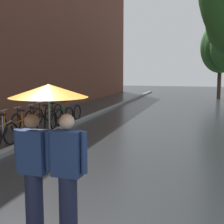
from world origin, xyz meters
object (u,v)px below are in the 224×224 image
at_px(parked_bicycle_4, 28,123).
at_px(parked_bicycle_7, 59,114).
at_px(parked_bicycle_3, 17,126).
at_px(couple_under_umbrella, 50,137).
at_px(parked_bicycle_8, 67,111).
at_px(parked_bicycle_6, 48,116).
at_px(street_tree_5, 221,47).
at_px(parked_bicycle_5, 41,119).

bearing_deg(parked_bicycle_4, parked_bicycle_7, 89.39).
bearing_deg(parked_bicycle_3, couple_under_umbrella, -53.43).
bearing_deg(parked_bicycle_8, parked_bicycle_6, -93.85).
xyz_separation_m(street_tree_5, couple_under_umbrella, (-3.13, -22.27, -2.55)).
bearing_deg(parked_bicycle_4, parked_bicycle_3, -89.14).
relative_size(parked_bicycle_3, parked_bicycle_8, 1.03).
height_order(parked_bicycle_7, couple_under_umbrella, couple_under_umbrella).
bearing_deg(parked_bicycle_5, parked_bicycle_3, -91.28).
bearing_deg(parked_bicycle_6, parked_bicycle_3, -88.49).
xyz_separation_m(street_tree_5, parked_bicycle_6, (-7.25, -14.34, -3.56)).
xyz_separation_m(parked_bicycle_8, couple_under_umbrella, (4.01, -9.60, 1.01)).
bearing_deg(parked_bicycle_6, parked_bicycle_8, 86.15).
distance_m(parked_bicycle_3, parked_bicycle_8, 4.13).
xyz_separation_m(parked_bicycle_4, parked_bicycle_5, (0.05, 0.85, 0.00)).
bearing_deg(parked_bicycle_3, street_tree_5, 66.83).
bearing_deg(street_tree_5, parked_bicycle_3, -113.17).
bearing_deg(street_tree_5, parked_bicycle_7, -117.99).
distance_m(parked_bicycle_4, couple_under_umbrella, 7.54).
xyz_separation_m(parked_bicycle_3, couple_under_umbrella, (4.06, -5.48, 1.01)).
height_order(street_tree_5, parked_bicycle_5, street_tree_5).
bearing_deg(parked_bicycle_6, parked_bicycle_5, -82.88).
distance_m(parked_bicycle_4, parked_bicycle_6, 1.67).
relative_size(street_tree_5, parked_bicycle_8, 5.21).
distance_m(parked_bicycle_6, couple_under_umbrella, 9.00).
bearing_deg(parked_bicycle_6, couple_under_umbrella, -62.51).
xyz_separation_m(parked_bicycle_6, parked_bicycle_8, (0.11, 1.67, 0.00)).
xyz_separation_m(parked_bicycle_5, parked_bicycle_7, (-0.02, 1.66, 0.00)).
bearing_deg(couple_under_umbrella, parked_bicycle_3, 126.57).
bearing_deg(parked_bicycle_7, parked_bicycle_4, -90.61).
distance_m(parked_bicycle_3, parked_bicycle_4, 0.79).
xyz_separation_m(parked_bicycle_5, parked_bicycle_8, (0.01, 2.48, 0.00)).
relative_size(parked_bicycle_4, parked_bicycle_5, 0.97).
distance_m(street_tree_5, parked_bicycle_5, 17.13).
relative_size(street_tree_5, parked_bicycle_5, 5.23).
relative_size(parked_bicycle_5, parked_bicycle_6, 0.99).
relative_size(street_tree_5, parked_bicycle_3, 5.05).
height_order(parked_bicycle_4, parked_bicycle_8, same).
distance_m(street_tree_5, parked_bicycle_8, 14.97).
relative_size(street_tree_5, couple_under_umbrella, 2.79).
height_order(parked_bicycle_3, parked_bicycle_6, same).
bearing_deg(parked_bicycle_4, parked_bicycle_6, 91.81).
distance_m(parked_bicycle_4, parked_bicycle_7, 2.51).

